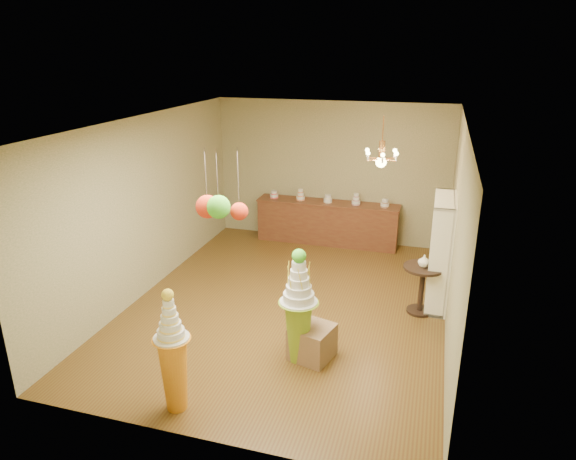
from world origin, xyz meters
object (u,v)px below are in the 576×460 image
(pedestal_orange, at_px, (174,364))
(round_table, at_px, (422,283))
(pedestal_green, at_px, (298,316))
(sideboard, at_px, (327,222))

(pedestal_orange, relative_size, round_table, 1.95)
(pedestal_green, bearing_deg, sideboard, 97.35)
(pedestal_green, height_order, pedestal_orange, pedestal_green)
(pedestal_orange, bearing_deg, sideboard, 84.73)
(sideboard, height_order, round_table, sideboard)
(sideboard, xyz_separation_m, round_table, (2.10, -2.62, 0.04))
(round_table, bearing_deg, pedestal_orange, -129.50)
(pedestal_orange, height_order, round_table, pedestal_orange)
(pedestal_green, relative_size, sideboard, 0.53)
(pedestal_green, xyz_separation_m, pedestal_orange, (-1.11, -1.37, -0.06))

